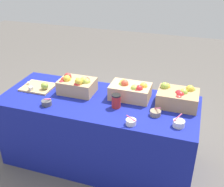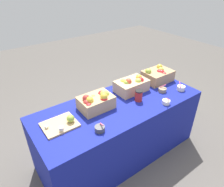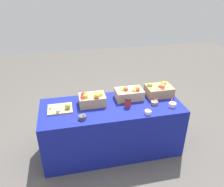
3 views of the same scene
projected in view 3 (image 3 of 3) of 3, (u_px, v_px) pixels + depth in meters
name	position (u px, v px, depth m)	size (l,w,h in m)	color
ground_plane	(112.00, 148.00, 3.36)	(10.00, 10.00, 0.00)	#56514C
table	(112.00, 128.00, 3.18)	(1.90, 0.76, 0.74)	navy
apple_crate_left	(159.00, 90.00, 3.23)	(0.36, 0.27, 0.19)	tan
apple_crate_middle	(130.00, 93.00, 3.14)	(0.38, 0.24, 0.18)	tan
apple_crate_right	(92.00, 99.00, 2.99)	(0.35, 0.24, 0.20)	tan
cutting_board_front	(61.00, 108.00, 2.90)	(0.31, 0.26, 0.09)	tan
sample_bowl_near	(148.00, 112.00, 2.82)	(0.09, 0.09, 0.10)	silver
sample_bowl_mid	(82.00, 117.00, 2.71)	(0.09, 0.09, 0.09)	#4C4C51
sample_bowl_far	(155.00, 103.00, 3.02)	(0.10, 0.10, 0.09)	gray
sample_bowl_extra	(172.00, 105.00, 2.97)	(0.10, 0.10, 0.10)	silver
coffee_cup	(128.00, 102.00, 2.95)	(0.08, 0.08, 0.13)	red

